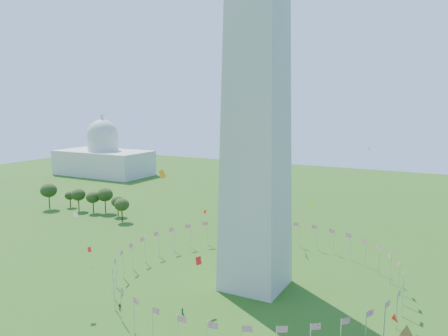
# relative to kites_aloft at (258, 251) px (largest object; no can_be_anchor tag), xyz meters

# --- Properties ---
(flag_ring) EXTENTS (80.24, 80.24, 9.00)m
(flag_ring) POSITION_rel_kites_aloft_xyz_m (-13.69, 29.56, -17.37)
(flag_ring) COLOR silver
(flag_ring) RESTS_ON ground
(capitol_building) EXTENTS (70.00, 35.00, 46.00)m
(capitol_building) POSITION_rel_kites_aloft_xyz_m (-193.69, 159.56, 1.13)
(capitol_building) COLOR beige
(capitol_building) RESTS_ON ground
(kites_aloft) EXTENTS (117.36, 84.18, 41.97)m
(kites_aloft) POSITION_rel_kites_aloft_xyz_m (0.00, 0.00, 0.00)
(kites_aloft) COLOR green
(kites_aloft) RESTS_ON ground
(tree_line_west) EXTENTS (55.81, 15.96, 12.69)m
(tree_line_west) POSITION_rel_kites_aloft_xyz_m (-120.63, 70.01, -16.33)
(tree_line_west) COLOR #314918
(tree_line_west) RESTS_ON ground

